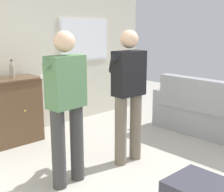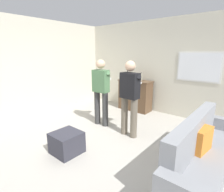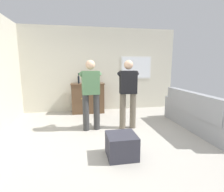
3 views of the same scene
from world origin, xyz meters
The scene contains 10 objects.
ground centered at (0.00, 0.00, 0.00)m, with size 10.40×10.40×0.00m, color #B2ADA3.
wall_back_with_window centered at (0.03, 2.66, 1.40)m, with size 5.20×0.15×2.80m.
wall_side_left centered at (-2.66, 0.00, 1.40)m, with size 0.12×5.20×2.80m, color beige.
couch centered at (2.01, 0.23, 0.35)m, with size 0.57×2.36×0.93m.
sideboard_cabinet centered at (-0.51, 2.30, 0.49)m, with size 1.07×0.49×0.98m.
bottle_wine_green centered at (-0.33, 2.33, 1.08)m, with size 0.08×0.08×0.26m.
bottle_liquor_amber centered at (-0.79, 2.26, 1.11)m, with size 0.06×0.06×0.34m.
ottoman centered at (-0.10, -0.68, 0.20)m, with size 0.50×0.50×0.40m, color #33333D.
person_standing_left centered at (-0.51, 0.71, 0.94)m, with size 0.56×0.49×1.68m.
person_standing_right centered at (0.39, 0.67, 0.94)m, with size 0.56×0.48×1.68m.
Camera 2 is at (2.45, -2.40, 1.85)m, focal length 28.00 mm.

